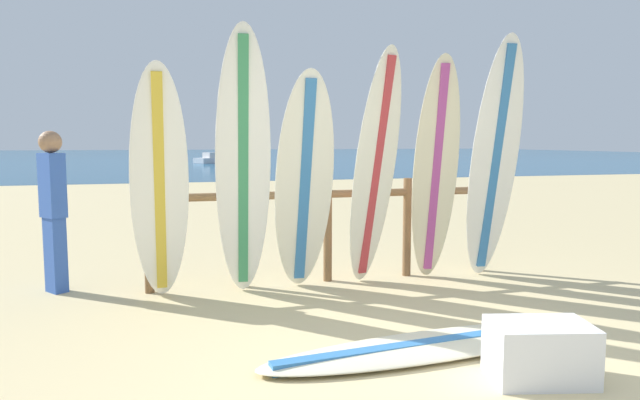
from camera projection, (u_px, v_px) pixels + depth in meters
ground_plane at (471, 393)px, 3.35m from camera, size 120.00×120.00×0.00m
ocean_water at (178, 155)px, 58.95m from camera, size 120.00×80.00×0.01m
surfboard_rack at (328, 218)px, 5.97m from camera, size 3.70×0.09×1.07m
surfboard_leaning_far_left at (159, 186)px, 5.09m from camera, size 0.52×0.67×2.14m
surfboard_leaning_left at (243, 166)px, 5.24m from camera, size 0.56×0.72×2.48m
surfboard_leaning_center_left at (304, 184)px, 5.46m from camera, size 0.58×0.69×2.12m
surfboard_leaning_center at (375, 169)px, 5.68m from camera, size 0.58×0.70×2.37m
surfboard_leaning_center_right at (435, 171)px, 5.87m from camera, size 0.57×0.70×2.32m
surfboard_leaning_right at (494, 161)px, 5.94m from camera, size 0.56×0.65×2.52m
surfboard_lying_on_sand at (432, 345)px, 4.03m from camera, size 2.62×0.83×0.08m
beachgoer_standing at (53, 204)px, 5.51m from camera, size 0.28×0.30×1.56m
small_boat_offshore at (210, 159)px, 38.07m from camera, size 2.28×2.04×0.71m
cooler_box at (540, 352)px, 3.51m from camera, size 0.68×0.53×0.36m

